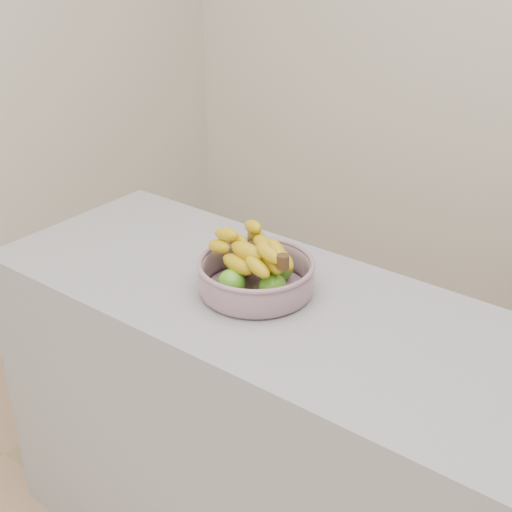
% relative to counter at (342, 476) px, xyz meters
% --- Properties ---
extents(counter, '(2.00, 0.60, 0.90)m').
position_rel_counter_xyz_m(counter, '(0.00, 0.00, 0.00)').
color(counter, '#A4A4AD').
rests_on(counter, ground).
extents(fruit_bowl, '(0.29, 0.29, 0.15)m').
position_rel_counter_xyz_m(fruit_bowl, '(-0.28, 0.00, 0.50)').
color(fruit_bowl, '#969FB4').
rests_on(fruit_bowl, counter).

